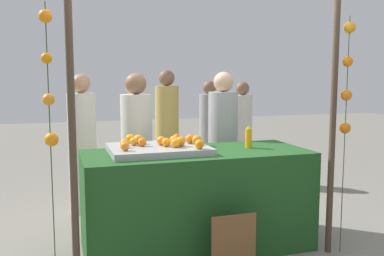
{
  "coord_description": "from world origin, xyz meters",
  "views": [
    {
      "loc": [
        -1.23,
        -3.7,
        1.61
      ],
      "look_at": [
        0.0,
        0.15,
        1.12
      ],
      "focal_mm": 40.0,
      "sensor_mm": 36.0,
      "label": 1
    }
  ],
  "objects_px": {
    "orange_1": "(199,144)",
    "juice_bottle": "(249,138)",
    "chalkboard_sign": "(233,246)",
    "vendor_left": "(137,156)",
    "vendor_right": "(223,151)",
    "stall_counter": "(197,200)",
    "orange_0": "(125,146)"
  },
  "relations": [
    {
      "from": "stall_counter",
      "to": "chalkboard_sign",
      "type": "xyz_separation_m",
      "value": [
        0.1,
        -0.65,
        -0.21
      ]
    },
    {
      "from": "orange_0",
      "to": "orange_1",
      "type": "distance_m",
      "value": 0.64
    },
    {
      "from": "orange_1",
      "to": "juice_bottle",
      "type": "bearing_deg",
      "value": 23.31
    },
    {
      "from": "chalkboard_sign",
      "to": "vendor_left",
      "type": "height_order",
      "value": "vendor_left"
    },
    {
      "from": "stall_counter",
      "to": "orange_0",
      "type": "xyz_separation_m",
      "value": [
        -0.68,
        -0.12,
        0.56
      ]
    },
    {
      "from": "vendor_right",
      "to": "stall_counter",
      "type": "bearing_deg",
      "value": -126.63
    },
    {
      "from": "juice_bottle",
      "to": "chalkboard_sign",
      "type": "xyz_separation_m",
      "value": [
        -0.44,
        -0.69,
        -0.77
      ]
    },
    {
      "from": "orange_0",
      "to": "orange_1",
      "type": "xyz_separation_m",
      "value": [
        0.63,
        -0.1,
        0.0
      ]
    },
    {
      "from": "chalkboard_sign",
      "to": "vendor_left",
      "type": "relative_size",
      "value": 0.32
    },
    {
      "from": "orange_1",
      "to": "vendor_left",
      "type": "height_order",
      "value": "vendor_left"
    },
    {
      "from": "stall_counter",
      "to": "vendor_left",
      "type": "xyz_separation_m",
      "value": [
        -0.43,
        0.73,
        0.31
      ]
    },
    {
      "from": "orange_0",
      "to": "juice_bottle",
      "type": "distance_m",
      "value": 1.23
    },
    {
      "from": "orange_1",
      "to": "vendor_left",
      "type": "relative_size",
      "value": 0.05
    },
    {
      "from": "orange_0",
      "to": "orange_1",
      "type": "bearing_deg",
      "value": -8.96
    },
    {
      "from": "orange_0",
      "to": "vendor_right",
      "type": "relative_size",
      "value": 0.05
    },
    {
      "from": "stall_counter",
      "to": "juice_bottle",
      "type": "distance_m",
      "value": 0.78
    },
    {
      "from": "chalkboard_sign",
      "to": "orange_0",
      "type": "bearing_deg",
      "value": 145.64
    },
    {
      "from": "juice_bottle",
      "to": "vendor_right",
      "type": "bearing_deg",
      "value": 88.23
    },
    {
      "from": "juice_bottle",
      "to": "stall_counter",
      "type": "bearing_deg",
      "value": -176.02
    },
    {
      "from": "vendor_left",
      "to": "vendor_right",
      "type": "distance_m",
      "value": 0.99
    },
    {
      "from": "orange_0",
      "to": "chalkboard_sign",
      "type": "distance_m",
      "value": 1.22
    },
    {
      "from": "orange_0",
      "to": "chalkboard_sign",
      "type": "xyz_separation_m",
      "value": [
        0.78,
        -0.53,
        -0.77
      ]
    },
    {
      "from": "juice_bottle",
      "to": "vendor_left",
      "type": "bearing_deg",
      "value": 144.52
    },
    {
      "from": "orange_0",
      "to": "orange_1",
      "type": "height_order",
      "value": "orange_1"
    },
    {
      "from": "orange_1",
      "to": "vendor_right",
      "type": "relative_size",
      "value": 0.05
    },
    {
      "from": "vendor_left",
      "to": "stall_counter",
      "type": "bearing_deg",
      "value": -59.51
    },
    {
      "from": "vendor_right",
      "to": "juice_bottle",
      "type": "bearing_deg",
      "value": -91.77
    },
    {
      "from": "chalkboard_sign",
      "to": "vendor_right",
      "type": "bearing_deg",
      "value": 71.62
    },
    {
      "from": "vendor_left",
      "to": "vendor_right",
      "type": "xyz_separation_m",
      "value": [
        0.99,
        0.03,
        0.01
      ]
    },
    {
      "from": "orange_1",
      "to": "vendor_right",
      "type": "xyz_separation_m",
      "value": [
        0.61,
        0.97,
        -0.25
      ]
    },
    {
      "from": "chalkboard_sign",
      "to": "vendor_right",
      "type": "relative_size",
      "value": 0.32
    },
    {
      "from": "stall_counter",
      "to": "orange_0",
      "type": "relative_size",
      "value": 26.46
    }
  ]
}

